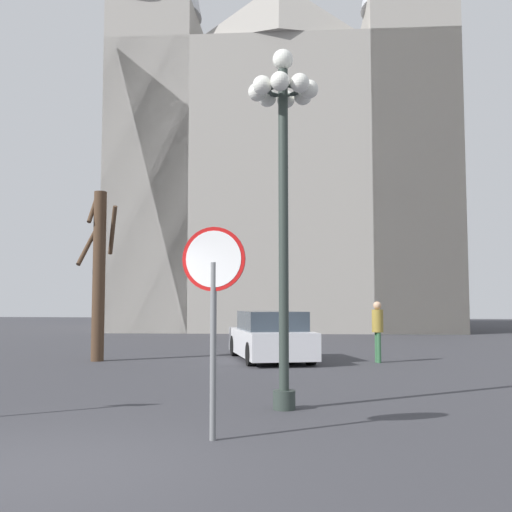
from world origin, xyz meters
TOP-DOWN VIEW (x-y plane):
  - ground_plane at (0.00, 0.00)m, footprint 120.00×120.00m
  - cathedral at (-1.09, 32.12)m, footprint 21.31×15.09m
  - stop_sign at (1.48, 1.62)m, footprint 0.82×0.08m
  - street_lamp at (2.11, 3.89)m, footprint 1.17×1.17m
  - bare_tree at (-4.13, 10.89)m, footprint 1.16×1.00m
  - parked_car_near_white at (0.82, 11.92)m, footprint 3.23×4.91m
  - pedestrian_walking at (3.93, 11.71)m, footprint 0.32×0.32m

SIDE VIEW (x-z plane):
  - ground_plane at x=0.00m, z-range 0.00..0.00m
  - parked_car_near_white at x=0.82m, z-range -0.04..1.40m
  - pedestrian_walking at x=3.93m, z-range 0.19..1.92m
  - stop_sign at x=1.48m, z-range 0.55..3.20m
  - bare_tree at x=-4.13m, z-range 0.11..5.10m
  - street_lamp at x=2.11m, z-range 1.14..7.04m
  - cathedral at x=-1.09m, z-range -6.02..28.26m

